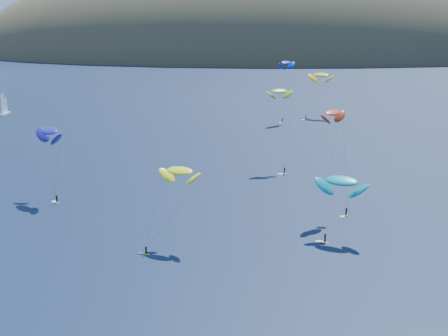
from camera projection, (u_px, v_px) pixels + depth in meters
The scene contains 9 objects.
island at pixel (285, 64), 619.53m from camera, with size 730.00×300.00×210.00m.
sailboat at pixel (5, 113), 274.11m from camera, with size 8.80×7.60×10.86m.
kitesurfer_2 at pixel (180, 171), 125.42m from camera, with size 11.48×12.19×17.27m.
kitesurfer_3 at pixel (280, 91), 182.88m from camera, with size 8.28×13.12×24.66m.
kitesurfer_4 at pixel (287, 63), 255.88m from camera, with size 9.33×11.35×26.51m.
kitesurfer_5 at pixel (342, 181), 128.50m from camera, with size 11.79×9.29×14.99m.
kitesurfer_9 at pixel (333, 113), 141.98m from camera, with size 8.22×8.87×25.52m.
kitesurfer_10 at pixel (49, 131), 154.81m from camera, with size 10.75×12.45×19.70m.
kitesurfer_11 at pixel (321, 75), 267.28m from camera, with size 13.54×16.48×20.81m.
Camera 1 is at (5.56, -65.11, 47.43)m, focal length 50.00 mm.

